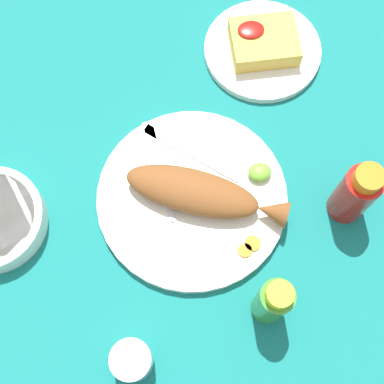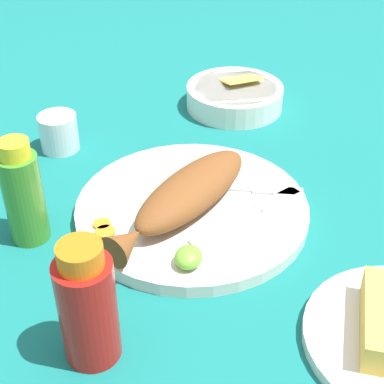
{
  "view_description": "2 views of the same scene",
  "coord_description": "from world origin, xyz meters",
  "px_view_note": "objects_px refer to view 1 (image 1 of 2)",
  "views": [
    {
      "loc": [
        0.04,
        0.29,
        0.84
      ],
      "look_at": [
        0.0,
        0.0,
        0.04
      ],
      "focal_mm": 50.0,
      "sensor_mm": 36.0,
      "label": 1
    },
    {
      "loc": [
        -0.61,
        -0.15,
        0.49
      ],
      "look_at": [
        0.0,
        0.0,
        0.04
      ],
      "focal_mm": 55.0,
      "sensor_mm": 36.0,
      "label": 2
    }
  ],
  "objects_px": {
    "fork_far": "(185,150)",
    "side_plate_fries": "(262,50)",
    "salt_cup": "(132,360)",
    "main_plate": "(192,198)",
    "hot_sauce_bottle_red": "(355,193)",
    "fork_near": "(158,163)",
    "fried_fish": "(200,193)",
    "hot_sauce_bottle_green": "(273,302)"
  },
  "relations": [
    {
      "from": "hot_sauce_bottle_red",
      "to": "salt_cup",
      "type": "relative_size",
      "value": 2.37
    },
    {
      "from": "main_plate",
      "to": "fork_near",
      "type": "distance_m",
      "value": 0.08
    },
    {
      "from": "fried_fish",
      "to": "fork_near",
      "type": "xyz_separation_m",
      "value": [
        0.06,
        -0.07,
        -0.02
      ]
    },
    {
      "from": "hot_sauce_bottle_red",
      "to": "hot_sauce_bottle_green",
      "type": "distance_m",
      "value": 0.21
    },
    {
      "from": "fried_fish",
      "to": "hot_sauce_bottle_red",
      "type": "relative_size",
      "value": 1.85
    },
    {
      "from": "main_plate",
      "to": "hot_sauce_bottle_green",
      "type": "bearing_deg",
      "value": 115.79
    },
    {
      "from": "fork_far",
      "to": "side_plate_fries",
      "type": "height_order",
      "value": "fork_far"
    },
    {
      "from": "fried_fish",
      "to": "salt_cup",
      "type": "height_order",
      "value": "fried_fish"
    },
    {
      "from": "main_plate",
      "to": "salt_cup",
      "type": "distance_m",
      "value": 0.27
    },
    {
      "from": "fried_fish",
      "to": "side_plate_fries",
      "type": "distance_m",
      "value": 0.32
    },
    {
      "from": "fork_far",
      "to": "hot_sauce_bottle_red",
      "type": "xyz_separation_m",
      "value": [
        -0.25,
        0.13,
        0.05
      ]
    },
    {
      "from": "main_plate",
      "to": "hot_sauce_bottle_green",
      "type": "relative_size",
      "value": 2.2
    },
    {
      "from": "fried_fish",
      "to": "fork_near",
      "type": "height_order",
      "value": "fried_fish"
    },
    {
      "from": "salt_cup",
      "to": "side_plate_fries",
      "type": "bearing_deg",
      "value": -118.99
    },
    {
      "from": "hot_sauce_bottle_red",
      "to": "side_plate_fries",
      "type": "height_order",
      "value": "hot_sauce_bottle_red"
    },
    {
      "from": "fork_near",
      "to": "fork_far",
      "type": "distance_m",
      "value": 0.05
    },
    {
      "from": "fried_fish",
      "to": "side_plate_fries",
      "type": "xyz_separation_m",
      "value": [
        -0.15,
        -0.27,
        -0.03
      ]
    },
    {
      "from": "hot_sauce_bottle_red",
      "to": "fried_fish",
      "type": "bearing_deg",
      "value": -9.56
    },
    {
      "from": "fried_fish",
      "to": "hot_sauce_bottle_green",
      "type": "bearing_deg",
      "value": 135.57
    },
    {
      "from": "hot_sauce_bottle_green",
      "to": "side_plate_fries",
      "type": "relative_size",
      "value": 0.67
    },
    {
      "from": "main_plate",
      "to": "fork_far",
      "type": "xyz_separation_m",
      "value": [
        0.0,
        -0.08,
        0.01
      ]
    },
    {
      "from": "main_plate",
      "to": "hot_sauce_bottle_green",
      "type": "distance_m",
      "value": 0.22
    },
    {
      "from": "salt_cup",
      "to": "main_plate",
      "type": "bearing_deg",
      "value": -116.05
    },
    {
      "from": "fork_far",
      "to": "hot_sauce_bottle_red",
      "type": "relative_size",
      "value": 1.06
    },
    {
      "from": "fork_near",
      "to": "side_plate_fries",
      "type": "bearing_deg",
      "value": -53.68
    },
    {
      "from": "fork_near",
      "to": "hot_sauce_bottle_green",
      "type": "xyz_separation_m",
      "value": [
        -0.14,
        0.26,
        0.05
      ]
    },
    {
      "from": "fried_fish",
      "to": "salt_cup",
      "type": "xyz_separation_m",
      "value": [
        0.13,
        0.24,
        -0.02
      ]
    },
    {
      "from": "fried_fish",
      "to": "hot_sauce_bottle_green",
      "type": "height_order",
      "value": "hot_sauce_bottle_green"
    },
    {
      "from": "hot_sauce_bottle_red",
      "to": "salt_cup",
      "type": "distance_m",
      "value": 0.42
    },
    {
      "from": "fried_fish",
      "to": "hot_sauce_bottle_red",
      "type": "height_order",
      "value": "hot_sauce_bottle_red"
    },
    {
      "from": "side_plate_fries",
      "to": "fried_fish",
      "type": "bearing_deg",
      "value": 60.91
    },
    {
      "from": "main_plate",
      "to": "salt_cup",
      "type": "xyz_separation_m",
      "value": [
        0.12,
        0.24,
        0.02
      ]
    },
    {
      "from": "main_plate",
      "to": "hot_sauce_bottle_green",
      "type": "height_order",
      "value": "hot_sauce_bottle_green"
    },
    {
      "from": "fried_fish",
      "to": "hot_sauce_bottle_green",
      "type": "relative_size",
      "value": 1.87
    },
    {
      "from": "main_plate",
      "to": "fried_fish",
      "type": "distance_m",
      "value": 0.04
    },
    {
      "from": "side_plate_fries",
      "to": "hot_sauce_bottle_red",
      "type": "bearing_deg",
      "value": 104.91
    },
    {
      "from": "fork_far",
      "to": "hot_sauce_bottle_red",
      "type": "height_order",
      "value": "hot_sauce_bottle_red"
    },
    {
      "from": "salt_cup",
      "to": "hot_sauce_bottle_green",
      "type": "bearing_deg",
      "value": -166.05
    },
    {
      "from": "fork_far",
      "to": "hot_sauce_bottle_green",
      "type": "bearing_deg",
      "value": 147.67
    },
    {
      "from": "hot_sauce_bottle_red",
      "to": "side_plate_fries",
      "type": "xyz_separation_m",
      "value": [
        0.08,
        -0.31,
        -0.06
      ]
    },
    {
      "from": "fork_near",
      "to": "hot_sauce_bottle_red",
      "type": "distance_m",
      "value": 0.32
    },
    {
      "from": "hot_sauce_bottle_green",
      "to": "salt_cup",
      "type": "relative_size",
      "value": 2.36
    }
  ]
}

